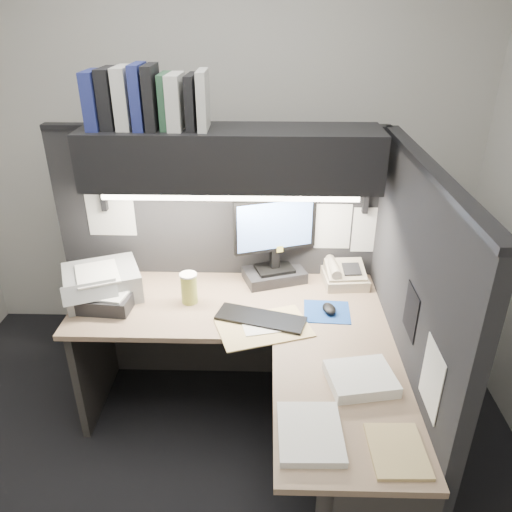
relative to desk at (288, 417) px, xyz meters
name	(u,v)px	position (x,y,z in m)	size (l,w,h in m)	color
floor	(204,478)	(-0.43, 0.00, -0.44)	(3.50, 3.50, 0.00)	black
wall_back	(221,148)	(-0.43, 1.50, 0.91)	(3.50, 0.04, 2.70)	#BAB8B1
partition_back	(220,260)	(-0.40, 0.93, 0.36)	(1.90, 0.06, 1.60)	black
partition_right	(405,335)	(0.55, 0.18, 0.36)	(0.06, 1.50, 1.60)	black
desk	(288,417)	(0.00, 0.00, 0.00)	(1.70, 1.53, 0.73)	#877056
overhead_shelf	(231,157)	(-0.30, 0.75, 1.06)	(1.55, 0.34, 0.30)	black
task_light_tube	(230,197)	(-0.30, 0.61, 0.89)	(0.04, 0.04, 1.32)	white
monitor	(275,249)	(-0.06, 0.82, 0.50)	(0.47, 0.32, 0.52)	black
keyboard	(261,319)	(-0.14, 0.39, 0.30)	(0.47, 0.16, 0.02)	black
mousepad	(327,312)	(0.22, 0.48, 0.29)	(0.24, 0.22, 0.00)	navy
mouse	(329,309)	(0.23, 0.47, 0.31)	(0.07, 0.11, 0.04)	black
telephone	(344,275)	(0.35, 0.80, 0.34)	(0.25, 0.26, 0.10)	#B5A68B
coffee_cup	(189,289)	(-0.54, 0.56, 0.37)	(0.09, 0.09, 0.17)	#D4C855
printer	(102,283)	(-1.04, 0.62, 0.37)	(0.40, 0.34, 0.16)	gray
notebook_stack	(108,300)	(-0.98, 0.51, 0.33)	(0.28, 0.23, 0.08)	black
open_folder	(264,327)	(-0.12, 0.32, 0.29)	(0.46, 0.30, 0.01)	tan
paper_stack_a	(361,379)	(0.31, -0.08, 0.31)	(0.28, 0.24, 0.05)	white
paper_stack_b	(310,433)	(0.07, -0.39, 0.30)	(0.24, 0.30, 0.03)	white
manila_stack	(397,451)	(0.38, -0.46, 0.29)	(0.20, 0.26, 0.01)	tan
binder_row	(146,99)	(-0.72, 0.75, 1.35)	(0.60, 0.25, 0.31)	navy
pinned_papers	(287,251)	(0.00, 0.56, 0.61)	(1.76, 1.31, 0.51)	white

